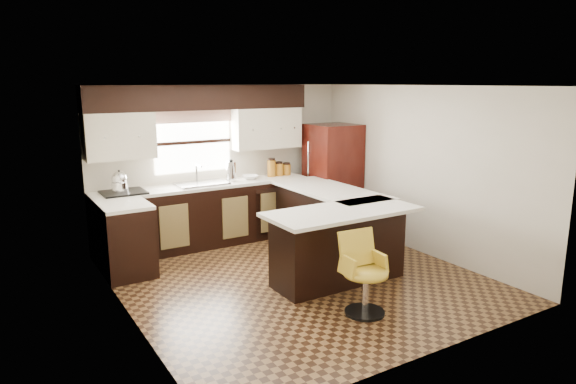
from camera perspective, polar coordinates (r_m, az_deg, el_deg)
floor at (r=6.62m, az=1.07°, el=-9.54°), size 4.40×4.40×0.00m
ceiling at (r=6.15m, az=1.16°, el=11.71°), size 4.40×4.40×0.00m
wall_back at (r=8.19m, az=-7.21°, el=3.30°), size 4.40×0.00×4.40m
wall_front at (r=4.63m, az=15.96°, el=-3.97°), size 4.40×0.00×4.40m
wall_left at (r=5.47m, az=-17.79°, el=-1.63°), size 0.00×4.40×4.40m
wall_right at (r=7.60m, az=14.60°, el=2.32°), size 0.00×4.40×4.40m
base_cab_back at (r=7.90m, az=-9.15°, el=-2.65°), size 3.30×0.60×0.90m
base_cab_left at (r=6.90m, az=-17.49°, el=-5.24°), size 0.60×0.70×0.90m
counter_back at (r=7.79m, az=-9.26°, el=0.71°), size 3.30×0.60×0.04m
counter_left at (r=6.78m, az=-17.74°, el=-1.43°), size 0.60×0.70×0.04m
soffit at (r=7.78m, az=-9.60°, el=10.32°), size 3.40×0.35×0.36m
upper_cab_left at (r=7.44m, az=-18.25°, el=5.94°), size 0.94×0.35×0.64m
upper_cab_right at (r=8.27m, az=-2.48°, el=7.11°), size 1.14×0.35×0.64m
window_pane at (r=7.93m, az=-10.53°, el=5.46°), size 1.20×0.02×0.90m
valance at (r=7.86m, az=-10.53°, el=8.26°), size 1.30×0.06×0.18m
sink at (r=7.75m, az=-9.56°, el=0.92°), size 0.75×0.45×0.03m
dishwasher at (r=8.07m, az=-1.79°, el=-2.31°), size 0.58×0.03×0.78m
cooktop at (r=7.41m, az=-17.82°, el=-0.04°), size 0.58×0.50×0.02m
peninsula_long at (r=7.45m, az=4.35°, el=-3.43°), size 0.60×1.95×0.90m
peninsula_return at (r=6.40m, az=5.63°, el=-6.09°), size 1.65×0.60×0.90m
counter_pen_long at (r=7.36m, az=4.72°, el=0.17°), size 0.84×1.95×0.04m
counter_pen_return at (r=6.19m, az=6.07°, el=-2.18°), size 1.89×0.84×0.04m
refrigerator at (r=8.57m, az=4.98°, el=1.61°), size 0.76×0.73×1.77m
bar_chair at (r=5.57m, az=8.64°, el=-9.05°), size 0.51×0.51×0.89m
kettle at (r=7.37m, az=-18.21°, el=1.17°), size 0.22×0.22×0.30m
percolator at (r=7.93m, az=-6.34°, el=2.29°), size 0.15×0.15×0.30m
mixing_bowl at (r=8.09m, az=-4.24°, el=1.65°), size 0.32×0.32×0.06m
canister_large at (r=8.28m, az=-1.85°, el=2.64°), size 0.13×0.13×0.27m
canister_med at (r=8.36m, az=-1.01°, el=2.50°), size 0.14×0.14×0.20m
canister_small at (r=8.43m, az=-0.17°, el=2.50°), size 0.14×0.14×0.17m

